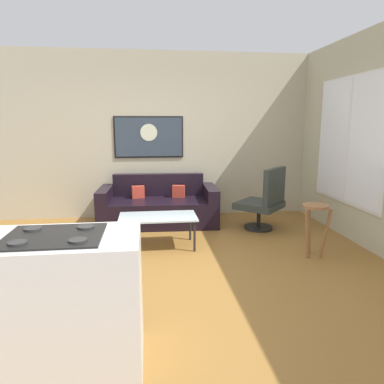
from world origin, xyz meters
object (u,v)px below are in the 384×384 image
couch (159,207)px  coffee_table (158,219)px  bar_stool (315,217)px  armchair (265,201)px  wall_painting (149,137)px

couch → coffee_table: couch is taller
bar_stool → coffee_table: bearing=162.8°
couch → bar_stool: (1.83, -1.71, 0.23)m
armchair → bar_stool: (0.24, -1.15, 0.04)m
coffee_table → wall_painting: 1.92m
coffee_table → wall_painting: (-0.09, 1.64, 1.00)m
couch → armchair: bearing=-19.4°
armchair → bar_stool: armchair is taller
wall_painting → armchair: bearing=-31.8°
coffee_table → bar_stool: bar_stool is taller
coffee_table → bar_stool: 1.97m
couch → armchair: armchair is taller
armchair → wall_painting: 2.23m
couch → bar_stool: bearing=-43.0°
couch → armchair: size_ratio=1.97×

